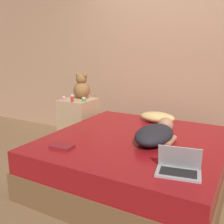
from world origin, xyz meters
TOP-DOWN VIEW (x-y plane):
  - ground_plane at (0.00, 0.00)m, footprint 12.00×12.00m
  - wall_back at (0.00, 1.19)m, footprint 8.00×0.06m
  - bed at (0.00, 0.00)m, footprint 1.78×1.82m
  - nightstand at (-1.17, 0.60)m, footprint 0.43×0.46m
  - pillow at (-0.01, 0.68)m, footprint 0.44×0.27m
  - person_lying at (0.22, 0.00)m, footprint 0.36×0.73m
  - laptop at (0.59, -0.56)m, footprint 0.36×0.25m
  - teddy_bear at (-1.16, 0.69)m, footprint 0.24×0.24m
  - bottle_pink at (-1.26, 0.41)m, footprint 0.04×0.04m
  - bottle_green at (-1.00, 0.51)m, footprint 0.06×0.06m
  - bottle_red at (-1.12, 0.40)m, footprint 0.04×0.04m
  - book at (-0.50, -0.58)m, footprint 0.22×0.15m

SIDE VIEW (x-z plane):
  - ground_plane at x=0.00m, z-range 0.00..0.00m
  - bed at x=0.00m, z-range 0.00..0.49m
  - nightstand at x=-1.17m, z-range 0.00..0.69m
  - book at x=-0.50m, z-range 0.49..0.51m
  - laptop at x=0.59m, z-range 0.44..0.64m
  - pillow at x=-0.01m, z-range 0.49..0.62m
  - person_lying at x=0.22m, z-range 0.49..0.66m
  - bottle_green at x=-1.00m, z-range 0.69..0.74m
  - bottle_pink at x=-1.26m, z-range 0.69..0.75m
  - bottle_red at x=-1.12m, z-range 0.68..0.79m
  - teddy_bear at x=-1.16m, z-range 0.66..1.03m
  - wall_back at x=0.00m, z-range 0.00..2.60m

